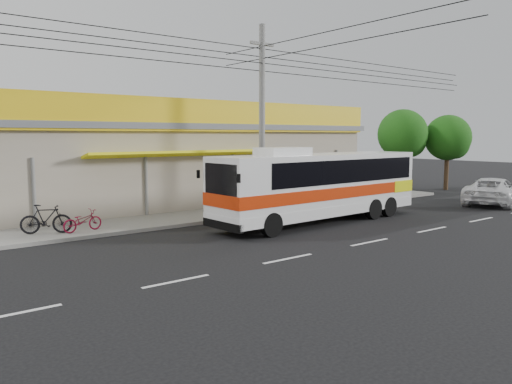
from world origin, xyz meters
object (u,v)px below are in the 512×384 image
at_px(motorbike_red, 83,221).
at_px(coach_bus, 323,182).
at_px(tree_far, 449,139).
at_px(tree_near, 404,136).
at_px(motorbike_dark, 46,219).
at_px(white_car, 493,191).
at_px(utility_pole, 262,59).

bearing_deg(motorbike_red, coach_bus, -120.77).
distance_m(coach_bus, tree_far, 17.42).
height_order(motorbike_red, tree_far, tree_far).
relative_size(coach_bus, tree_near, 1.94).
bearing_deg(motorbike_dark, tree_far, -65.13).
bearing_deg(white_car, motorbike_red, 57.81).
relative_size(tree_near, tree_far, 1.07).
height_order(coach_bus, tree_near, tree_near).
distance_m(utility_pole, tree_near, 15.31).
distance_m(coach_bus, motorbike_red, 10.33).
distance_m(motorbike_red, white_car, 22.14).
relative_size(white_car, tree_near, 0.95).
xyz_separation_m(motorbike_red, white_car, (21.45, -5.48, 0.18)).
bearing_deg(coach_bus, motorbike_dark, 157.35).
height_order(coach_bus, motorbike_red, coach_bus).
bearing_deg(tree_far, motorbike_dark, 179.89).
relative_size(utility_pole, tree_far, 6.33).
height_order(motorbike_dark, white_car, white_car).
height_order(utility_pole, tree_near, utility_pole).
relative_size(coach_bus, white_car, 2.04).
height_order(motorbike_red, white_car, white_car).
xyz_separation_m(motorbike_dark, tree_far, (27.70, -0.05, 2.91)).
relative_size(motorbike_red, motorbike_dark, 0.85).
bearing_deg(motorbike_red, tree_far, -99.22).
xyz_separation_m(coach_bus, utility_pole, (-0.88, 3.27, 5.71)).
xyz_separation_m(motorbike_red, utility_pole, (8.70, -0.37, 6.96)).
bearing_deg(coach_bus, tree_far, 11.10).
relative_size(coach_bus, motorbike_red, 6.91).
height_order(motorbike_dark, utility_pole, utility_pole).
xyz_separation_m(utility_pole, tree_near, (14.68, 2.35, -3.66)).
relative_size(motorbike_dark, utility_pole, 0.06).
bearing_deg(tree_far, tree_near, 152.09).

